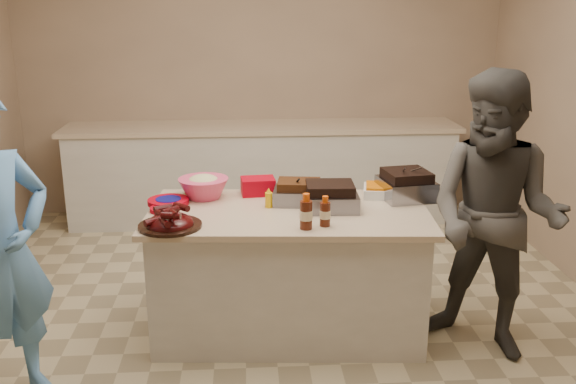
{
  "coord_description": "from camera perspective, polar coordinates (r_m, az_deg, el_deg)",
  "views": [
    {
      "loc": [
        -0.16,
        -3.6,
        2.0
      ],
      "look_at": [
        0.09,
        0.08,
        0.89
      ],
      "focal_mm": 40.0,
      "sensor_mm": 36.0,
      "label": 1
    }
  ],
  "objects": [
    {
      "name": "basket_stack",
      "position": [
        4.16,
        -2.68,
        -0.18
      ],
      "size": [
        0.23,
        0.18,
        0.11
      ],
      "primitive_type": "cube",
      "rotation": [
        0.0,
        0.0,
        0.09
      ],
      "color": "#A50010",
      "rests_on": "island"
    },
    {
      "name": "plate_stack_large",
      "position": [
        4.02,
        -10.58,
        -1.04
      ],
      "size": [
        0.27,
        0.27,
        0.03
      ],
      "primitive_type": "cylinder",
      "rotation": [
        0.0,
        0.0,
        -0.07
      ],
      "color": "#A50010",
      "rests_on": "island"
    },
    {
      "name": "bbq_bottle_a",
      "position": [
        3.53,
        1.61,
        -3.28
      ],
      "size": [
        0.07,
        0.07,
        0.2
      ],
      "primitive_type": "cylinder",
      "rotation": [
        0.0,
        0.0,
        -0.07
      ],
      "color": "#471A0D",
      "rests_on": "island"
    },
    {
      "name": "mac_cheese_dish",
      "position": [
        4.16,
        8.8,
        -0.37
      ],
      "size": [
        0.34,
        0.27,
        0.08
      ],
      "primitive_type": "cube",
      "rotation": [
        0.0,
        0.0,
        -0.19
      ],
      "color": "#CE6A05",
      "rests_on": "island"
    },
    {
      "name": "rib_platter",
      "position": [
        3.61,
        -10.43,
        -3.09
      ],
      "size": [
        0.4,
        0.4,
        0.14
      ],
      "primitive_type": null,
      "rotation": [
        0.0,
        0.0,
        -0.15
      ],
      "color": "#440708",
      "rests_on": "island"
    },
    {
      "name": "brisket_tray",
      "position": [
        3.87,
        3.72,
        -1.49
      ],
      "size": [
        0.34,
        0.29,
        0.1
      ],
      "primitive_type": "cube",
      "rotation": [
        0.0,
        0.0,
        -0.04
      ],
      "color": "black",
      "rests_on": "island"
    },
    {
      "name": "back_counter",
      "position": [
        6.0,
        -2.26,
        1.75
      ],
      "size": [
        3.6,
        0.64,
        0.9
      ],
      "primitive_type": null,
      "color": "beige",
      "rests_on": "ground"
    },
    {
      "name": "bbq_bottle_b",
      "position": [
        3.58,
        3.3,
        -3.02
      ],
      "size": [
        0.06,
        0.06,
        0.17
      ],
      "primitive_type": "cylinder",
      "rotation": [
        0.0,
        0.0,
        -0.07
      ],
      "color": "#471A0D",
      "rests_on": "island"
    },
    {
      "name": "island",
      "position": [
        4.15,
        0.05,
        -12.08
      ],
      "size": [
        1.73,
        1.0,
        0.79
      ],
      "primitive_type": null,
      "rotation": [
        0.0,
        0.0,
        -0.07
      ],
      "color": "beige",
      "rests_on": "ground"
    },
    {
      "name": "plastic_cup",
      "position": [
        4.21,
        -8.8,
        -0.13
      ],
      "size": [
        0.1,
        0.09,
        0.09
      ],
      "primitive_type": "imported",
      "rotation": [
        0.0,
        0.0,
        -0.07
      ],
      "color": "#944F1B",
      "rests_on": "island"
    },
    {
      "name": "sauce_bowl",
      "position": [
        4.09,
        -0.83,
        -0.45
      ],
      "size": [
        0.13,
        0.05,
        0.13
      ],
      "primitive_type": "imported",
      "rotation": [
        0.0,
        0.0,
        -0.07
      ],
      "color": "silver",
      "rests_on": "island"
    },
    {
      "name": "plate_stack_small",
      "position": [
        3.89,
        -10.95,
        -1.68
      ],
      "size": [
        0.18,
        0.18,
        0.02
      ],
      "primitive_type": "cylinder",
      "rotation": [
        0.0,
        0.0,
        -0.07
      ],
      "color": "#A50010",
      "rests_on": "island"
    },
    {
      "name": "sausage_plate",
      "position": [
        4.05,
        1.99,
        -0.62
      ],
      "size": [
        0.32,
        0.32,
        0.04
      ],
      "primitive_type": "cylinder",
      "rotation": [
        0.0,
        0.0,
        -0.21
      ],
      "color": "silver",
      "rests_on": "island"
    },
    {
      "name": "mustard_bottle",
      "position": [
        3.89,
        -1.72,
        -1.37
      ],
      "size": [
        0.05,
        0.05,
        0.12
      ],
      "primitive_type": "cylinder",
      "rotation": [
        0.0,
        0.0,
        -0.07
      ],
      "color": "#EDB40C",
      "rests_on": "island"
    },
    {
      "name": "coleslaw_bowl",
      "position": [
        4.11,
        -7.48,
        -0.51
      ],
      "size": [
        0.34,
        0.34,
        0.22
      ],
      "primitive_type": null,
      "rotation": [
        0.0,
        0.0,
        -0.07
      ],
      "color": "#E1436C",
      "rests_on": "island"
    },
    {
      "name": "roasting_pan",
      "position": [
        4.14,
        10.4,
        -0.54
      ],
      "size": [
        0.35,
        0.35,
        0.12
      ],
      "primitive_type": "cube",
      "rotation": [
        0.0,
        0.0,
        0.16
      ],
      "color": "gray",
      "rests_on": "island"
    },
    {
      "name": "pulled_pork_tray",
      "position": [
        3.97,
        0.97,
        -0.98
      ],
      "size": [
        0.33,
        0.27,
        0.09
      ],
      "primitive_type": "cube",
      "rotation": [
        0.0,
        0.0,
        -0.13
      ],
      "color": "#47230F",
      "rests_on": "island"
    },
    {
      "name": "room",
      "position": [
        4.12,
        -1.23,
        -12.34
      ],
      "size": [
        4.5,
        5.0,
        2.7
      ],
      "primitive_type": null,
      "color": "tan",
      "rests_on": "ground"
    },
    {
      "name": "guest_gray",
      "position": [
        4.12,
        16.86,
        -13.11
      ],
      "size": [
        1.67,
        1.78,
        0.63
      ],
      "primitive_type": "imported",
      "rotation": [
        0.0,
        0.0,
        -0.69
      ],
      "color": "#4C4944",
      "rests_on": "ground"
    }
  ]
}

